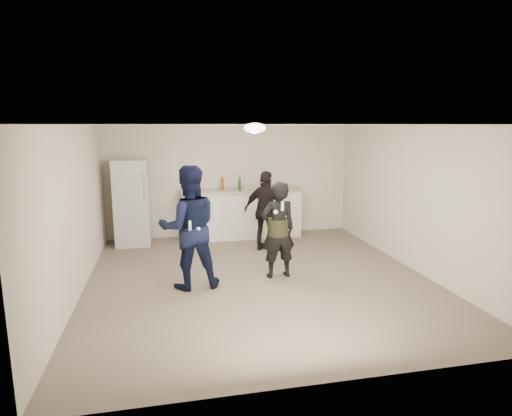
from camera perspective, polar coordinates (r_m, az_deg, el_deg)
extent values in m
plane|color=#6B5B4C|center=(7.17, 0.34, -9.36)|extent=(6.00, 6.00, 0.00)
plane|color=silver|center=(6.72, 0.36, 11.05)|extent=(6.00, 6.00, 0.00)
plane|color=beige|center=(9.75, -3.44, 3.64)|extent=(6.00, 0.00, 6.00)
plane|color=beige|center=(4.04, 9.58, -7.08)|extent=(6.00, 0.00, 6.00)
plane|color=beige|center=(6.81, -22.88, -0.41)|extent=(0.00, 6.00, 6.00)
plane|color=beige|center=(7.89, 20.26, 1.24)|extent=(0.00, 6.00, 6.00)
cube|color=silver|center=(9.59, -1.86, -0.87)|extent=(2.60, 0.56, 1.05)
cube|color=#B9AA8F|center=(9.49, -1.88, 2.36)|extent=(2.68, 0.64, 0.04)
cube|color=silver|center=(9.33, -16.22, 0.71)|extent=(0.70, 0.70, 1.80)
cylinder|color=silver|center=(8.89, -14.72, 2.91)|extent=(0.02, 0.02, 0.60)
ellipsoid|color=white|center=(7.02, -0.17, 10.64)|extent=(0.36, 0.36, 0.16)
cylinder|color=silver|center=(9.48, -8.21, 2.88)|extent=(0.08, 0.08, 0.17)
imported|color=#0E173E|center=(6.62, -8.91, -2.60)|extent=(0.98, 0.79, 1.91)
imported|color=black|center=(7.04, 2.95, -2.93)|extent=(0.62, 0.44, 1.61)
cylinder|color=#2E3317|center=(7.03, 2.95, -2.55)|extent=(0.34, 0.34, 0.28)
imported|color=black|center=(8.53, 1.38, -0.43)|extent=(1.00, 0.85, 1.61)
cube|color=silver|center=(6.32, -8.79, -2.33)|extent=(0.04, 0.04, 0.15)
sphere|color=white|center=(6.38, -7.71, -2.84)|extent=(0.07, 0.07, 0.07)
cube|color=white|center=(6.71, 3.54, 0.28)|extent=(0.04, 0.04, 0.15)
sphere|color=white|center=(6.73, 2.64, -0.54)|extent=(0.07, 0.07, 0.07)
cylinder|color=silver|center=(9.52, -1.39, 3.04)|extent=(0.07, 0.07, 0.18)
cylinder|color=#9D5916|center=(9.54, 1.86, 3.13)|extent=(0.08, 0.08, 0.20)
cylinder|color=#113E12|center=(9.45, 1.82, 3.12)|extent=(0.07, 0.07, 0.22)
cylinder|color=#134318|center=(9.28, -2.20, 3.14)|extent=(0.06, 0.06, 0.27)
cylinder|color=#974916|center=(9.42, -4.48, 3.13)|extent=(0.07, 0.07, 0.24)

